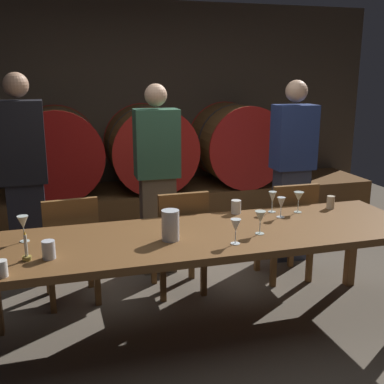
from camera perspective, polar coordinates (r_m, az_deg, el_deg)
ground_plane at (r=3.66m, az=2.60°, el=-14.70°), size 7.80×7.80×0.00m
back_wall at (r=5.94m, az=-6.13°, el=9.69°), size 6.00×0.24×2.59m
barrel_shelf at (r=5.60m, az=-4.83°, el=-1.70°), size 5.40×0.90×0.46m
wine_barrel_left at (r=5.35m, az=-16.10°, el=4.73°), size 0.96×0.89×0.96m
wine_barrel_center at (r=5.45m, az=-5.21°, el=5.40°), size 0.96×0.89×0.96m
wine_barrel_right at (r=5.74m, az=5.32°, el=5.86°), size 0.96×0.89×0.96m
dining_table at (r=3.17m, az=1.83°, el=-6.01°), size 2.97×0.85×0.73m
chair_left at (r=3.74m, az=-14.50°, el=-6.26°), size 0.43×0.43×0.88m
chair_center at (r=3.79m, az=-1.45°, el=-5.50°), size 0.41×0.41×0.88m
chair_right at (r=4.12m, az=11.62°, el=-4.14°), size 0.40×0.40×0.88m
guest_left at (r=4.16m, az=-19.72°, el=1.56°), size 0.38×0.25×1.78m
guest_center at (r=4.14m, az=-4.24°, el=1.57°), size 0.39×0.25×1.68m
guest_right at (r=4.51m, az=12.08°, el=2.55°), size 0.39×0.25×1.71m
candle_center at (r=2.85m, az=-19.48°, el=-6.95°), size 0.05×0.05×0.18m
pitcher at (r=2.99m, az=-2.64°, el=-4.06°), size 0.11×0.11×0.20m
wine_glass_far_left at (r=3.14m, az=-19.86°, el=-3.57°), size 0.07×0.07×0.17m
wine_glass_left at (r=2.93m, az=5.33°, el=-4.17°), size 0.07×0.07×0.16m
wine_glass_center_left at (r=3.13m, az=8.31°, el=-3.10°), size 0.07×0.07×0.16m
wine_glass_center_right at (r=3.63m, az=9.76°, el=-0.69°), size 0.06×0.06×0.16m
wine_glass_right at (r=3.51m, az=10.79°, el=-1.42°), size 0.06×0.06×0.15m
wine_glass_far_right at (r=3.66m, az=12.84°, el=-0.61°), size 0.08×0.08×0.16m
cup_far_left at (r=2.68m, az=-22.14°, el=-8.62°), size 0.06×0.06×0.09m
cup_center_left at (r=2.84m, az=-17.03°, el=-6.72°), size 0.08×0.08×0.11m
cup_center_right at (r=3.58m, az=5.38°, el=-1.81°), size 0.08×0.08×0.10m
cup_far_right at (r=3.85m, az=16.50°, el=-1.21°), size 0.06×0.06×0.10m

